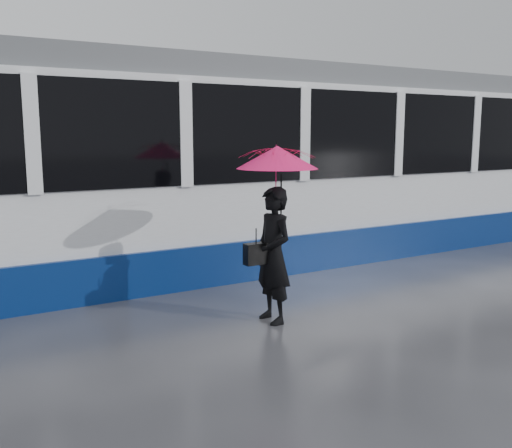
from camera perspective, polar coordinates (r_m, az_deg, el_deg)
ground at (r=7.43m, az=1.04°, el=-8.30°), size 90.00×90.00×0.00m
rails at (r=9.57m, az=-6.91°, el=-4.35°), size 34.00×1.51×0.02m
tram at (r=10.28m, az=3.09°, el=5.81°), size 26.00×2.56×3.35m
woman at (r=6.69m, az=1.72°, el=-3.14°), size 0.39×0.59×1.61m
umbrella at (r=6.58m, az=2.12°, el=5.09°), size 0.95×0.95×1.09m
handbag at (r=6.59m, az=0.01°, el=-2.98°), size 0.29×0.12×0.43m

